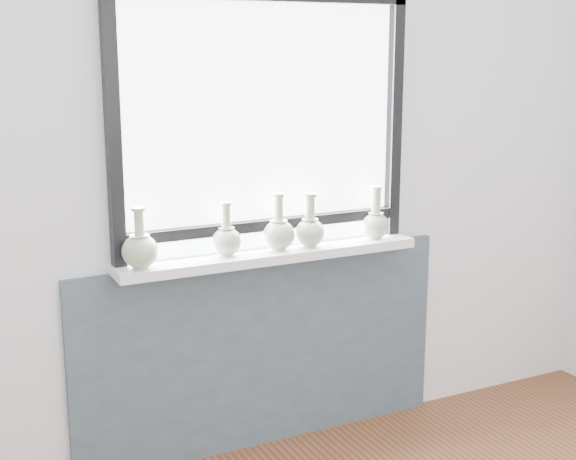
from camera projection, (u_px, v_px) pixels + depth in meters
name	position (u px, v px, depth m)	size (l,w,h in m)	color
back_wall	(260.00, 152.00, 3.32)	(3.60, 0.02, 2.60)	silver
apron_panel	(265.00, 351.00, 3.49)	(1.70, 0.03, 0.86)	#42535E
windowsill	(271.00, 255.00, 3.33)	(1.32, 0.18, 0.04)	silver
window	(264.00, 118.00, 3.26)	(1.30, 0.06, 1.05)	black
vase_a	(140.00, 249.00, 3.05)	(0.14, 0.14, 0.24)	#A3B393
vase_b	(226.00, 239.00, 3.24)	(0.12, 0.12, 0.22)	#A3B393
vase_c	(279.00, 232.00, 3.33)	(0.14, 0.14, 0.24)	#A3B393
vase_d	(310.00, 230.00, 3.38)	(0.13, 0.13, 0.23)	#A3B393
vase_e	(375.00, 222.00, 3.53)	(0.12, 0.12, 0.23)	#A3B393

